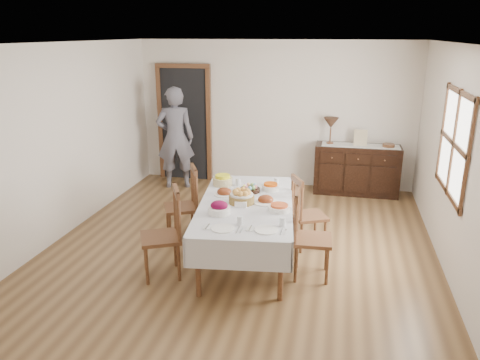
% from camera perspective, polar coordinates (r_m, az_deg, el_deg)
% --- Properties ---
extents(ground, '(6.00, 6.00, 0.00)m').
position_cam_1_polar(ground, '(6.13, -0.20, -8.78)').
color(ground, brown).
extents(room_shell, '(5.02, 6.02, 2.65)m').
position_cam_1_polar(room_shell, '(6.03, -0.70, 7.27)').
color(room_shell, silver).
rests_on(room_shell, ground).
extents(dining_table, '(1.37, 2.30, 0.75)m').
position_cam_1_polar(dining_table, '(5.70, 0.76, -3.61)').
color(dining_table, silver).
rests_on(dining_table, ground).
extents(chair_left_near, '(0.59, 0.59, 1.07)m').
position_cam_1_polar(chair_left_near, '(5.44, -9.10, -6.29)').
color(chair_left_near, brown).
rests_on(chair_left_near, ground).
extents(chair_left_far, '(0.57, 0.57, 1.02)m').
position_cam_1_polar(chair_left_far, '(6.37, -6.77, -2.80)').
color(chair_left_far, brown).
rests_on(chair_left_far, ground).
extents(chair_right_near, '(0.45, 0.45, 1.03)m').
position_cam_1_polar(chair_right_near, '(5.41, 8.27, -6.56)').
color(chair_right_near, brown).
rests_on(chair_right_near, ground).
extents(chair_right_far, '(0.54, 0.54, 0.97)m').
position_cam_1_polar(chair_right_far, '(6.14, 8.01, -3.90)').
color(chair_right_far, brown).
rests_on(chair_right_far, ground).
extents(sideboard, '(1.44, 0.52, 0.86)m').
position_cam_1_polar(sideboard, '(8.40, 14.02, 1.25)').
color(sideboard, black).
rests_on(sideboard, ground).
extents(person, '(0.70, 0.56, 1.95)m').
position_cam_1_polar(person, '(8.46, -7.91, 5.52)').
color(person, '#5C5A66').
rests_on(person, ground).
extents(bread_basket, '(0.31, 0.31, 0.18)m').
position_cam_1_polar(bread_basket, '(5.63, 0.21, -2.08)').
color(bread_basket, brown).
rests_on(bread_basket, dining_table).
extents(egg_basket, '(0.26, 0.26, 0.10)m').
position_cam_1_polar(egg_basket, '(6.04, 1.23, -1.09)').
color(egg_basket, black).
rests_on(egg_basket, dining_table).
extents(ham_platter_a, '(0.27, 0.27, 0.11)m').
position_cam_1_polar(ham_platter_a, '(5.93, -1.91, -1.53)').
color(ham_platter_a, white).
rests_on(ham_platter_a, dining_table).
extents(ham_platter_b, '(0.31, 0.31, 0.11)m').
position_cam_1_polar(ham_platter_b, '(5.67, 3.14, -2.49)').
color(ham_platter_b, white).
rests_on(ham_platter_b, dining_table).
extents(beet_bowl, '(0.26, 0.26, 0.15)m').
position_cam_1_polar(beet_bowl, '(5.32, -2.55, -3.46)').
color(beet_bowl, white).
rests_on(beet_bowl, dining_table).
extents(carrot_bowl, '(0.22, 0.22, 0.10)m').
position_cam_1_polar(carrot_bowl, '(6.11, 3.76, -0.85)').
color(carrot_bowl, white).
rests_on(carrot_bowl, dining_table).
extents(pineapple_bowl, '(0.27, 0.27, 0.14)m').
position_cam_1_polar(pineapple_bowl, '(6.30, -2.13, -0.05)').
color(pineapple_bowl, tan).
rests_on(pineapple_bowl, dining_table).
extents(casserole_dish, '(0.26, 0.26, 0.08)m').
position_cam_1_polar(casserole_dish, '(5.42, 4.81, -3.40)').
color(casserole_dish, white).
rests_on(casserole_dish, dining_table).
extents(butter_dish, '(0.15, 0.11, 0.07)m').
position_cam_1_polar(butter_dish, '(5.53, 0.15, -2.91)').
color(butter_dish, white).
rests_on(butter_dish, dining_table).
extents(setting_left, '(0.43, 0.31, 0.10)m').
position_cam_1_polar(setting_left, '(4.96, -1.45, -5.57)').
color(setting_left, white).
rests_on(setting_left, dining_table).
extents(setting_right, '(0.43, 0.31, 0.10)m').
position_cam_1_polar(setting_right, '(4.93, 3.82, -5.75)').
color(setting_right, white).
rests_on(setting_right, dining_table).
extents(glass_far_a, '(0.07, 0.07, 0.10)m').
position_cam_1_polar(glass_far_a, '(6.27, -0.23, -0.25)').
color(glass_far_a, white).
rests_on(glass_far_a, dining_table).
extents(glass_far_b, '(0.06, 0.06, 0.11)m').
position_cam_1_polar(glass_far_b, '(6.27, 4.48, -0.25)').
color(glass_far_b, white).
rests_on(glass_far_b, dining_table).
extents(runner, '(1.30, 0.35, 0.01)m').
position_cam_1_polar(runner, '(8.28, 14.47, 4.10)').
color(runner, silver).
rests_on(runner, sideboard).
extents(table_lamp, '(0.26, 0.26, 0.46)m').
position_cam_1_polar(table_lamp, '(8.23, 11.03, 6.76)').
color(table_lamp, brown).
rests_on(table_lamp, sideboard).
extents(picture_frame, '(0.22, 0.08, 0.28)m').
position_cam_1_polar(picture_frame, '(8.23, 14.48, 4.99)').
color(picture_frame, tan).
rests_on(picture_frame, sideboard).
extents(deco_bowl, '(0.20, 0.20, 0.06)m').
position_cam_1_polar(deco_bowl, '(8.29, 17.66, 4.02)').
color(deco_bowl, brown).
rests_on(deco_bowl, sideboard).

